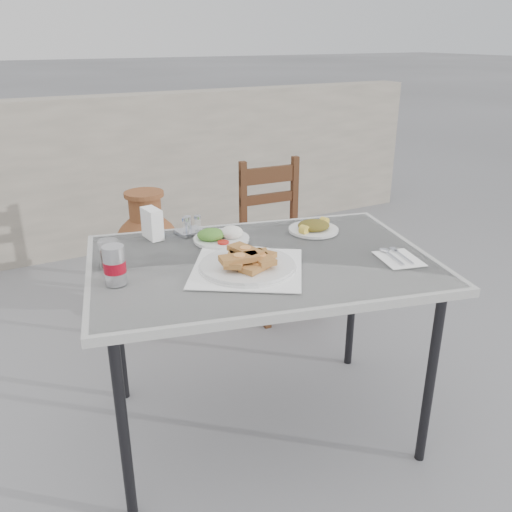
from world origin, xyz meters
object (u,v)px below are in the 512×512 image
cola_glass (109,255)px  napkin_holder (152,224)px  cafe_table (261,271)px  pide_plate (247,259)px  condiment_caddy (190,227)px  terracotta_urn (149,258)px  chair (279,236)px  soda_can (115,265)px  salad_chopped_plate (314,227)px  salad_rice_plate (221,236)px

cola_glass → napkin_holder: (0.24, 0.22, 0.02)m
cafe_table → pide_plate: 0.15m
condiment_caddy → terracotta_urn: bearing=86.2°
condiment_caddy → chair: bearing=35.3°
pide_plate → soda_can: soda_can is taller
salad_chopped_plate → cola_glass: bearing=178.1°
pide_plate → terracotta_urn: pide_plate is taller
cafe_table → terracotta_urn: 1.34m
pide_plate → napkin_holder: size_ratio=4.25×
cafe_table → salad_rice_plate: bearing=103.1°
napkin_holder → cola_glass: bearing=-144.3°
pide_plate → soda_can: 0.48m
soda_can → salad_chopped_plate: bearing=7.9°
pide_plate → salad_chopped_plate: 0.51m
cola_glass → napkin_holder: size_ratio=0.81×
salad_rice_plate → terracotta_urn: size_ratio=0.31×
soda_can → cola_glass: size_ratio=1.32×
cafe_table → pide_plate: size_ratio=2.70×
salad_rice_plate → soda_can: (-0.50, -0.21, 0.05)m
napkin_holder → chair: napkin_holder is taller
salad_chopped_plate → terracotta_urn: (-0.44, 1.11, -0.47)m
cafe_table → salad_chopped_plate: salad_chopped_plate is taller
condiment_caddy → soda_can: bearing=-139.6°
cafe_table → terracotta_urn: (-0.08, 1.27, -0.39)m
soda_can → condiment_caddy: soda_can is taller
pide_plate → salad_chopped_plate: bearing=27.0°
soda_can → chair: soda_can is taller
pide_plate → chair: bearing=54.0°
salad_rice_plate → pide_plate: bearing=-96.7°
salad_chopped_plate → cola_glass: (-0.90, 0.03, 0.03)m
condiment_caddy → salad_chopped_plate: bearing=-25.3°
terracotta_urn → pide_plate: bearing=-90.7°
salad_chopped_plate → terracotta_urn: bearing=111.6°
salad_rice_plate → terracotta_urn: 1.12m
napkin_holder → chair: size_ratio=0.14×
cafe_table → chair: (0.65, 0.96, -0.27)m
condiment_caddy → cola_glass: bearing=-153.3°
cola_glass → terracotta_urn: bearing=66.7°
salad_chopped_plate → soda_can: size_ratio=1.59×
condiment_caddy → terracotta_urn: 1.00m
salad_chopped_plate → condiment_caddy: condiment_caddy is taller
cafe_table → napkin_holder: bearing=125.8°
terracotta_urn → condiment_caddy: bearing=-93.8°
soda_can → napkin_holder: size_ratio=1.07×
soda_can → chair: (1.21, 0.92, -0.40)m
salad_rice_plate → salad_chopped_plate: 0.42m
terracotta_urn → salad_rice_plate: bearing=-88.8°
cola_glass → terracotta_urn: size_ratio=0.14×
chair → terracotta_urn: size_ratio=1.20×
cafe_table → chair: chair is taller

